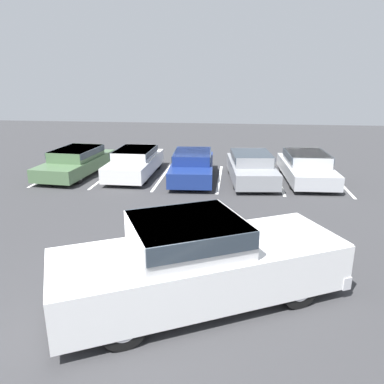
% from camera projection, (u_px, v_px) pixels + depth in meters
% --- Properties ---
extents(ground_plane, '(60.00, 60.00, 0.00)m').
position_uv_depth(ground_plane, '(127.00, 314.00, 7.31)').
color(ground_plane, '#38383A').
extents(stall_stripe_a, '(0.12, 4.69, 0.01)m').
position_uv_depth(stall_stripe_a, '(54.00, 173.00, 17.65)').
color(stall_stripe_a, white).
rests_on(stall_stripe_a, ground_plane).
extents(stall_stripe_b, '(0.12, 4.69, 0.01)m').
position_uv_depth(stall_stripe_b, '(107.00, 175.00, 17.37)').
color(stall_stripe_b, white).
rests_on(stall_stripe_b, ground_plane).
extents(stall_stripe_c, '(0.12, 4.69, 0.01)m').
position_uv_depth(stall_stripe_c, '(162.00, 177.00, 17.09)').
color(stall_stripe_c, white).
rests_on(stall_stripe_c, ground_plane).
extents(stall_stripe_d, '(0.12, 4.69, 0.01)m').
position_uv_depth(stall_stripe_d, '(219.00, 178.00, 16.80)').
color(stall_stripe_d, white).
rests_on(stall_stripe_d, ground_plane).
extents(stall_stripe_e, '(0.12, 4.69, 0.01)m').
position_uv_depth(stall_stripe_e, '(278.00, 180.00, 16.52)').
color(stall_stripe_e, white).
rests_on(stall_stripe_e, ground_plane).
extents(stall_stripe_f, '(0.12, 4.69, 0.01)m').
position_uv_depth(stall_stripe_f, '(339.00, 182.00, 16.23)').
color(stall_stripe_f, white).
rests_on(stall_stripe_f, ground_plane).
extents(pickup_truck, '(6.14, 4.42, 1.82)m').
position_uv_depth(pickup_truck, '(202.00, 261.00, 7.50)').
color(pickup_truck, white).
rests_on(pickup_truck, ground_plane).
extents(parked_sedan_a, '(2.22, 4.93, 1.21)m').
position_uv_depth(parked_sedan_a, '(77.00, 160.00, 17.37)').
color(parked_sedan_a, '#4C6B47').
rests_on(parked_sedan_a, ground_plane).
extents(parked_sedan_b, '(1.82, 4.57, 1.22)m').
position_uv_depth(parked_sedan_b, '(135.00, 161.00, 17.20)').
color(parked_sedan_b, silver).
rests_on(parked_sedan_b, ground_plane).
extents(parked_sedan_c, '(2.03, 4.62, 1.23)m').
position_uv_depth(parked_sedan_c, '(192.00, 165.00, 16.55)').
color(parked_sedan_c, navy).
rests_on(parked_sedan_c, ground_plane).
extents(parked_sedan_d, '(2.21, 4.54, 1.23)m').
position_uv_depth(parked_sedan_d, '(251.00, 166.00, 16.27)').
color(parked_sedan_d, gray).
rests_on(parked_sedan_d, ground_plane).
extents(parked_sedan_e, '(2.05, 4.71, 1.22)m').
position_uv_depth(parked_sedan_e, '(306.00, 166.00, 16.38)').
color(parked_sedan_e, '#B7BABF').
rests_on(parked_sedan_e, ground_plane).
extents(wheel_stop_curb, '(1.94, 0.20, 0.14)m').
position_uv_depth(wheel_stop_curb, '(256.00, 163.00, 19.45)').
color(wheel_stop_curb, '#B7B2A8').
rests_on(wheel_stop_curb, ground_plane).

